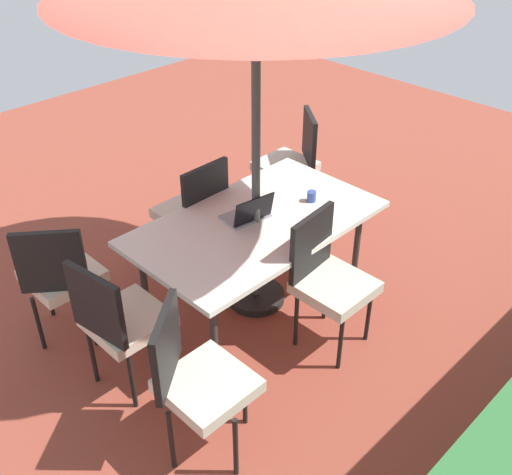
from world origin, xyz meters
name	(u,v)px	position (x,y,z in m)	size (l,w,h in m)	color
ground_plane	(256,300)	(0.00, 0.00, -0.01)	(10.00, 10.00, 0.02)	brown
dining_table	(256,227)	(0.00, 0.00, 0.67)	(1.80, 1.04, 0.72)	silver
chair_northeast	(196,377)	(1.17, 0.71, 0.55)	(0.58, 0.58, 0.98)	beige
chair_south	(194,209)	(0.03, -0.66, 0.55)	(0.46, 0.46, 0.98)	beige
chair_north	(328,276)	(-0.04, 0.64, 0.55)	(0.47, 0.48, 0.98)	beige
chair_southeast	(60,273)	(1.22, -0.65, 0.55)	(0.58, 0.58, 0.98)	beige
chair_east	(119,318)	(1.19, 0.01, 0.55)	(0.49, 0.48, 0.98)	beige
chair_southwest	(292,159)	(-1.16, -0.69, 0.55)	(0.58, 0.58, 0.98)	beige
laptop	(248,214)	(0.03, -0.05, 0.77)	(0.35, 0.29, 0.21)	gray
cup	(312,196)	(-0.49, 0.10, 0.76)	(0.07, 0.07, 0.08)	#334C99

